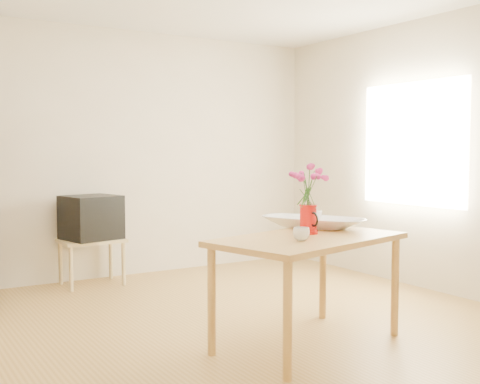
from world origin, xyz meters
TOP-DOWN VIEW (x-y plane):
  - room at (0.03, 0.00)m, footprint 4.50×4.50m
  - table at (-0.01, -0.61)m, footprint 1.48×1.06m
  - tv_stand at (-0.70, 1.97)m, footprint 0.60×0.45m
  - pitcher at (0.08, -0.49)m, footprint 0.14×0.22m
  - flowers at (0.08, -0.50)m, footprint 0.24×0.24m
  - mug at (-0.16, -0.73)m, footprint 0.15×0.15m
  - bowl at (0.30, -0.27)m, footprint 0.70×0.70m
  - teacup_a at (0.26, -0.27)m, footprint 0.08×0.08m
  - teacup_b at (0.34, -0.25)m, footprint 0.08×0.08m
  - television at (-0.70, 1.98)m, footprint 0.59×0.56m

SIDE VIEW (x-z plane):
  - tv_stand at x=-0.70m, z-range 0.16..0.62m
  - table at x=-0.01m, z-range 0.29..1.04m
  - television at x=-0.70m, z-range 0.46..0.90m
  - mug at x=-0.16m, z-range 0.75..0.84m
  - pitcher at x=0.08m, z-range 0.74..0.95m
  - teacup_a at x=0.26m, z-range 0.91..0.97m
  - teacup_b at x=0.34m, z-range 0.91..0.98m
  - bowl at x=0.30m, z-range 0.75..1.23m
  - flowers at x=0.08m, z-range 0.95..1.28m
  - room at x=0.03m, z-range -0.95..3.55m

